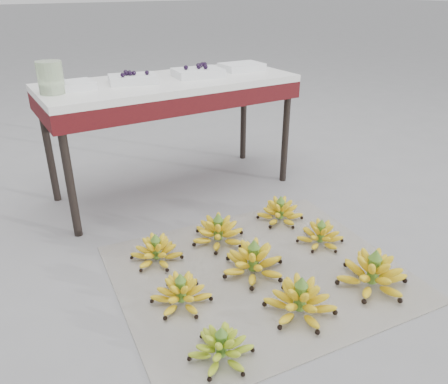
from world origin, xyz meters
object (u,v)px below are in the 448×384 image
tray_far_right (242,67)px  bunch_mid_left (181,293)px  bunch_back_left (156,251)px  vendor_table (170,93)px  bunch_back_center (218,232)px  tray_left (133,79)px  glass_jar (51,78)px  bunch_front_left (221,348)px  bunch_back_right (280,212)px  tray_far_left (70,86)px  bunch_mid_right (320,235)px  bunch_front_right (373,274)px  bunch_mid_center (253,261)px  bunch_front_center (300,300)px  tray_right (198,72)px  newspaper_mat (259,273)px

tray_far_right → bunch_mid_left: bearing=-132.8°
bunch_back_left → vendor_table: (0.42, 0.68, 0.56)m
bunch_back_left → bunch_back_center: bunch_back_center is taller
bunch_back_center → tray_far_right: size_ratio=1.25×
tray_left → glass_jar: glass_jar is taller
bunch_mid_left → bunch_front_left: bearing=-105.1°
bunch_back_right → tray_far_left: tray_far_left is taller
bunch_mid_right → tray_left: size_ratio=0.88×
bunch_front_right → bunch_mid_center: 0.51m
bunch_front_center → tray_far_left: size_ratio=1.29×
bunch_back_left → bunch_front_center: bearing=-86.0°
bunch_front_left → tray_far_left: (-0.08, 1.38, 0.66)m
tray_right → bunch_front_center: bearing=-101.4°
bunch_front_right → bunch_mid_left: bearing=147.9°
bunch_front_right → bunch_mid_left: size_ratio=1.17×
bunch_mid_right → glass_jar: (-0.98, 0.95, 0.72)m
glass_jar → tray_far_right: bearing=2.6°
bunch_front_right → bunch_back_right: size_ratio=1.15×
bunch_mid_center → tray_right: tray_right is taller
bunch_back_center → glass_jar: size_ratio=2.07×
bunch_front_right → tray_right: tray_right is taller
bunch_back_center → tray_far_right: 1.15m
newspaper_mat → bunch_front_center: bunch_front_center is taller
tray_far_right → tray_far_left: bearing=-180.0°
tray_far_left → glass_jar: 0.13m
bunch_front_center → bunch_front_right: bunch_front_right is taller
bunch_back_left → bunch_front_right: bearing=-67.0°
tray_far_left → bunch_back_left: bearing=-80.1°
tray_far_left → glass_jar: bearing=-152.2°
bunch_front_right → bunch_mid_center: (-0.38, 0.34, -0.00)m
tray_right → tray_far_left: bearing=176.7°
tray_right → bunch_mid_left: bearing=-122.4°
bunch_back_right → tray_far_left: (-0.86, 0.71, 0.66)m
bunch_back_right → vendor_table: 0.93m
bunch_mid_right → bunch_back_left: bunch_back_left is taller
bunch_front_center → tray_left: tray_left is taller
bunch_back_center → tray_far_left: 1.08m
bunch_mid_left → bunch_back_left: size_ratio=0.93×
vendor_table → tray_left: tray_left is taller
bunch_mid_center → tray_left: (-0.12, 1.02, 0.65)m
bunch_front_center → bunch_back_right: bunch_front_center is taller
bunch_front_right → bunch_back_right: bunch_front_right is taller
vendor_table → bunch_front_right: bearing=-77.6°
bunch_front_left → bunch_front_right: size_ratio=0.88×
bunch_mid_left → glass_jar: size_ratio=1.89×
vendor_table → bunch_back_left: bearing=-121.9°
bunch_front_center → bunch_back_center: (-0.01, 0.62, -0.00)m
tray_far_left → tray_far_right: 1.06m
bunch_front_left → tray_left: 1.54m
tray_left → bunch_back_center: bearing=-80.3°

